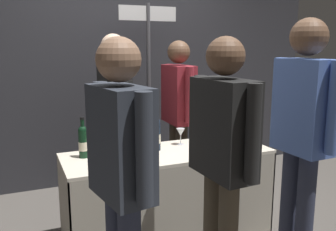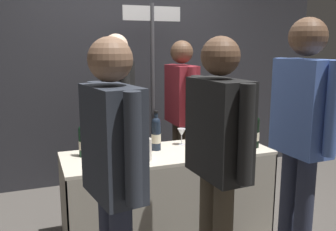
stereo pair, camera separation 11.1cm
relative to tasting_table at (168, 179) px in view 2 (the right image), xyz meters
name	(u,v)px [view 2 (the right image)]	position (x,y,z in m)	size (l,w,h in m)	color
back_partition	(121,51)	(0.00, 1.52, 1.01)	(5.15, 0.12, 3.03)	#2D2D33
tasting_table	(168,179)	(0.00, 0.00, 0.00)	(1.68, 0.62, 0.73)	beige
featured_wine_bottle	(125,138)	(-0.35, 0.00, 0.38)	(0.08, 0.08, 0.35)	#38230F
display_bottle_0	(115,148)	(-0.47, -0.15, 0.35)	(0.08, 0.08, 0.29)	black
display_bottle_1	(205,128)	(0.42, 0.17, 0.36)	(0.07, 0.07, 0.29)	black
display_bottle_2	(255,131)	(0.73, -0.13, 0.37)	(0.08, 0.08, 0.32)	black
display_bottle_3	(112,139)	(-0.44, 0.07, 0.36)	(0.07, 0.07, 0.32)	black
display_bottle_4	(83,140)	(-0.66, 0.12, 0.36)	(0.07, 0.07, 0.32)	black
display_bottle_5	(156,133)	(-0.07, 0.09, 0.37)	(0.08, 0.08, 0.33)	#192333
display_bottle_6	(219,131)	(0.44, -0.04, 0.37)	(0.07, 0.07, 0.34)	#38230F
display_bottle_7	(223,137)	(0.41, -0.17, 0.36)	(0.08, 0.08, 0.30)	black
display_bottle_8	(227,125)	(0.65, 0.19, 0.36)	(0.07, 0.07, 0.33)	black
wine_glass_near_vendor	(182,133)	(0.19, 0.16, 0.34)	(0.07, 0.07, 0.14)	silver
flower_vase	(145,146)	(-0.24, -0.15, 0.34)	(0.10, 0.10, 0.40)	silver
vendor_presenter	(118,105)	(-0.24, 0.74, 0.52)	(0.24, 0.58, 1.69)	black
vendor_assistant	(181,107)	(0.39, 0.65, 0.48)	(0.22, 0.59, 1.63)	#4C4233
taster_foreground_right	(113,166)	(-0.64, -0.89, 0.47)	(0.27, 0.57, 1.62)	#2D3347
taster_foreground_left	(218,148)	(0.00, -0.83, 0.48)	(0.24, 0.61, 1.63)	#4C4233
taster_foreground_centre	(302,126)	(0.64, -0.79, 0.56)	(0.24, 0.56, 1.75)	#2D3347
booth_signpost	(152,76)	(0.22, 1.06, 0.76)	(0.63, 0.04, 2.01)	#47474C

